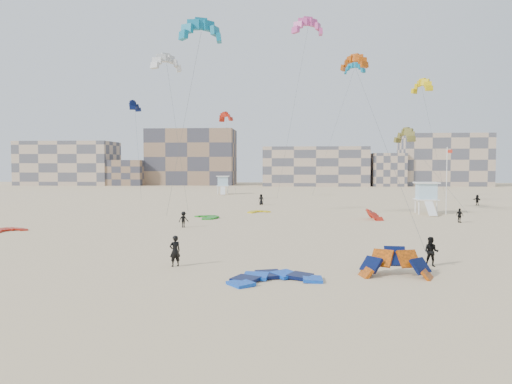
# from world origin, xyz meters

# --- Properties ---
(ground) EXTENTS (320.00, 320.00, 0.00)m
(ground) POSITION_xyz_m (0.00, 0.00, 0.00)
(ground) COLOR #CBAE88
(ground) RESTS_ON ground
(kite_ground_blue) EXTENTS (5.90, 6.04, 0.78)m
(kite_ground_blue) POSITION_xyz_m (2.48, -1.13, 0.00)
(kite_ground_blue) COLOR blue
(kite_ground_blue) RESTS_ON ground
(kite_ground_orange) EXTENTS (4.27, 4.24, 3.97)m
(kite_ground_orange) POSITION_xyz_m (9.18, 0.44, 0.00)
(kite_ground_orange) COLOR #FF5F07
(kite_ground_orange) RESTS_ON ground
(kite_ground_red) EXTENTS (4.36, 4.33, 0.78)m
(kite_ground_red) POSITION_xyz_m (-23.34, 17.22, 0.00)
(kite_ground_red) COLOR #B11511
(kite_ground_red) RESTS_ON ground
(kite_ground_green) EXTENTS (5.06, 4.94, 0.64)m
(kite_ground_green) POSITION_xyz_m (-6.83, 30.59, 0.00)
(kite_ground_green) COLOR #1B8C17
(kite_ground_green) RESTS_ON ground
(kite_ground_red_far) EXTENTS (3.43, 3.33, 3.35)m
(kite_ground_red_far) POSITION_xyz_m (12.79, 30.54, 0.00)
(kite_ground_red_far) COLOR #B11511
(kite_ground_red_far) RESTS_ON ground
(kite_ground_yellow) EXTENTS (4.03, 4.08, 0.54)m
(kite_ground_yellow) POSITION_xyz_m (-1.20, 38.09, 0.00)
(kite_ground_yellow) COLOR yellow
(kite_ground_yellow) RESTS_ON ground
(kitesurfer_main) EXTENTS (0.83, 0.78, 1.92)m
(kitesurfer_main) POSITION_xyz_m (-3.76, 2.28, 0.96)
(kitesurfer_main) COLOR black
(kitesurfer_main) RESTS_ON ground
(kitesurfer_b) EXTENTS (1.10, 1.01, 1.82)m
(kitesurfer_b) POSITION_xyz_m (11.92, 3.49, 0.91)
(kitesurfer_b) COLOR black
(kitesurfer_b) RESTS_ON ground
(kitesurfer_c) EXTENTS (1.19, 1.09, 1.60)m
(kitesurfer_c) POSITION_xyz_m (-7.55, 21.49, 0.80)
(kitesurfer_c) COLOR black
(kitesurfer_c) RESTS_ON ground
(kitesurfer_d) EXTENTS (0.83, 0.97, 1.56)m
(kitesurfer_d) POSITION_xyz_m (21.47, 27.91, 0.78)
(kitesurfer_d) COLOR black
(kitesurfer_d) RESTS_ON ground
(kitesurfer_e) EXTENTS (0.92, 0.69, 1.72)m
(kitesurfer_e) POSITION_xyz_m (-1.70, 50.98, 0.86)
(kitesurfer_e) COLOR black
(kitesurfer_e) RESTS_ON ground
(kitesurfer_f) EXTENTS (1.08, 1.60, 1.66)m
(kitesurfer_f) POSITION_xyz_m (32.14, 52.75, 0.83)
(kitesurfer_f) COLOR black
(kitesurfer_f) RESTS_ON ground
(kite_fly_teal_a) EXTENTS (6.25, 5.52, 20.54)m
(kite_fly_teal_a) POSITION_xyz_m (-6.26, 24.81, 20.16)
(kite_fly_teal_a) COLOR #057AA8
(kite_fly_teal_a) RESTS_ON ground
(kite_fly_orange) EXTENTS (4.53, 30.54, 18.04)m
(kite_fly_orange) POSITION_xyz_m (10.28, 30.86, 17.89)
(kite_fly_orange) COLOR #FF5F07
(kite_fly_orange) RESTS_ON ground
(kite_fly_grey) EXTENTS (5.47, 5.11, 18.35)m
(kite_fly_grey) POSITION_xyz_m (-11.37, 30.21, 18.06)
(kite_fly_grey) COLOR white
(kite_fly_grey) RESTS_ON ground
(kite_fly_pink) EXTENTS (7.33, 9.78, 25.93)m
(kite_fly_pink) POSITION_xyz_m (5.37, 43.82, 25.57)
(kite_fly_pink) COLOR #D949A5
(kite_fly_pink) RESTS_ON ground
(kite_fly_olive) EXTENTS (6.38, 15.85, 10.48)m
(kite_fly_olive) POSITION_xyz_m (18.41, 41.43, 10.13)
(kite_fly_olive) COLOR brown
(kite_fly_olive) RESTS_ON ground
(kite_fly_yellow) EXTENTS (6.74, 5.13, 18.67)m
(kite_fly_yellow) POSITION_xyz_m (23.23, 52.32, 18.41)
(kite_fly_yellow) COLOR yellow
(kite_fly_yellow) RESTS_ON ground
(kite_fly_navy) EXTENTS (4.49, 7.72, 16.09)m
(kite_fly_navy) POSITION_xyz_m (-22.55, 52.75, 15.85)
(kite_fly_navy) COLOR #070D3B
(kite_fly_navy) RESTS_ON ground
(kite_fly_teal_b) EXTENTS (9.63, 5.84, 23.23)m
(kite_fly_teal_b) POSITION_xyz_m (13.92, 61.59, 23.10)
(kite_fly_teal_b) COLOR #057AA8
(kite_fly_teal_b) RESTS_ON ground
(kite_fly_red) EXTENTS (5.10, 8.81, 15.54)m
(kite_fly_red) POSITION_xyz_m (-9.38, 66.03, 15.24)
(kite_fly_red) COLOR #B11511
(kite_fly_red) RESTS_ON ground
(lifeguard_tower_near) EXTENTS (2.98, 5.61, 4.08)m
(lifeguard_tower_near) POSITION_xyz_m (20.47, 37.92, 2.02)
(lifeguard_tower_near) COLOR white
(lifeguard_tower_near) RESTS_ON ground
(lifeguard_tower_far) EXTENTS (3.19, 5.66, 3.99)m
(lifeguard_tower_far) POSITION_xyz_m (-12.04, 80.29, 1.98)
(lifeguard_tower_far) COLOR white
(lifeguard_tower_far) RESTS_ON ground
(flagpole) EXTENTS (0.69, 0.11, 8.55)m
(flagpole) POSITION_xyz_m (22.80, 37.22, 4.47)
(flagpole) COLOR white
(flagpole) RESTS_ON ground
(condo_west_a) EXTENTS (30.00, 15.00, 14.00)m
(condo_west_a) POSITION_xyz_m (-70.00, 130.00, 7.00)
(condo_west_a) COLOR tan
(condo_west_a) RESTS_ON ground
(condo_west_b) EXTENTS (28.00, 14.00, 18.00)m
(condo_west_b) POSITION_xyz_m (-30.00, 134.00, 9.00)
(condo_west_b) COLOR #846750
(condo_west_b) RESTS_ON ground
(condo_mid) EXTENTS (32.00, 16.00, 12.00)m
(condo_mid) POSITION_xyz_m (10.00, 130.00, 6.00)
(condo_mid) COLOR tan
(condo_mid) RESTS_ON ground
(condo_east) EXTENTS (26.00, 14.00, 16.00)m
(condo_east) POSITION_xyz_m (50.00, 132.00, 8.00)
(condo_east) COLOR tan
(condo_east) RESTS_ON ground
(condo_fill_left) EXTENTS (12.00, 10.00, 8.00)m
(condo_fill_left) POSITION_xyz_m (-50.00, 128.00, 4.00)
(condo_fill_left) COLOR #846750
(condo_fill_left) RESTS_ON ground
(condo_fill_right) EXTENTS (10.00, 10.00, 10.00)m
(condo_fill_right) POSITION_xyz_m (32.00, 128.00, 5.00)
(condo_fill_right) COLOR tan
(condo_fill_right) RESTS_ON ground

